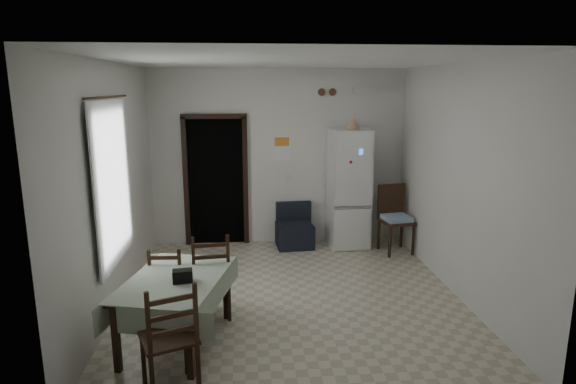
{
  "coord_description": "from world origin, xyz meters",
  "views": [
    {
      "loc": [
        -0.54,
        -5.67,
        2.62
      ],
      "look_at": [
        0.0,
        0.5,
        1.25
      ],
      "focal_mm": 30.0,
      "sensor_mm": 36.0,
      "label": 1
    }
  ],
  "objects_px": {
    "fridge": "(349,189)",
    "corner_chair": "(397,220)",
    "dining_chair_far_right": "(211,274)",
    "dining_chair_near_head": "(169,336)",
    "navy_seat": "(295,226)",
    "dining_chair_far_left": "(169,282)",
    "dining_table": "(177,310)"
  },
  "relations": [
    {
      "from": "dining_chair_far_left",
      "to": "dining_table",
      "type": "bearing_deg",
      "value": 108.79
    },
    {
      "from": "fridge",
      "to": "dining_chair_far_left",
      "type": "xyz_separation_m",
      "value": [
        -2.57,
        -2.4,
        -0.53
      ]
    },
    {
      "from": "navy_seat",
      "to": "dining_chair_far_left",
      "type": "height_order",
      "value": "dining_chair_far_left"
    },
    {
      "from": "navy_seat",
      "to": "dining_chair_far_left",
      "type": "relative_size",
      "value": 0.81
    },
    {
      "from": "dining_table",
      "to": "dining_chair_near_head",
      "type": "relative_size",
      "value": 1.31
    },
    {
      "from": "fridge",
      "to": "dining_table",
      "type": "bearing_deg",
      "value": -132.27
    },
    {
      "from": "dining_chair_far_left",
      "to": "navy_seat",
      "type": "bearing_deg",
      "value": -122.55
    },
    {
      "from": "fridge",
      "to": "corner_chair",
      "type": "height_order",
      "value": "fridge"
    },
    {
      "from": "corner_chair",
      "to": "dining_table",
      "type": "distance_m",
      "value": 4.01
    },
    {
      "from": "fridge",
      "to": "navy_seat",
      "type": "distance_m",
      "value": 1.08
    },
    {
      "from": "dining_chair_far_right",
      "to": "dining_chair_near_head",
      "type": "distance_m",
      "value": 1.44
    },
    {
      "from": "dining_chair_far_left",
      "to": "dining_chair_far_right",
      "type": "relative_size",
      "value": 0.87
    },
    {
      "from": "dining_table",
      "to": "dining_chair_far_left",
      "type": "xyz_separation_m",
      "value": [
        -0.16,
        0.55,
        0.09
      ]
    },
    {
      "from": "corner_chair",
      "to": "dining_chair_far_right",
      "type": "xyz_separation_m",
      "value": [
        -2.79,
        -1.94,
        -0.03
      ]
    },
    {
      "from": "dining_chair_far_right",
      "to": "dining_chair_far_left",
      "type": "bearing_deg",
      "value": -1.83
    },
    {
      "from": "navy_seat",
      "to": "dining_chair_near_head",
      "type": "xyz_separation_m",
      "value": [
        -1.47,
        -3.77,
        0.17
      ]
    },
    {
      "from": "corner_chair",
      "to": "dining_table",
      "type": "xyz_separation_m",
      "value": [
        -3.1,
        -2.53,
        -0.18
      ]
    },
    {
      "from": "navy_seat",
      "to": "dining_chair_far_left",
      "type": "xyz_separation_m",
      "value": [
        -1.68,
        -2.4,
        0.09
      ]
    },
    {
      "from": "dining_table",
      "to": "dining_chair_far_right",
      "type": "xyz_separation_m",
      "value": [
        0.31,
        0.59,
        0.15
      ]
    },
    {
      "from": "corner_chair",
      "to": "dining_chair_far_left",
      "type": "distance_m",
      "value": 3.82
    },
    {
      "from": "navy_seat",
      "to": "dining_chair_far_right",
      "type": "height_order",
      "value": "dining_chair_far_right"
    },
    {
      "from": "dining_table",
      "to": "dining_chair_far_left",
      "type": "height_order",
      "value": "dining_chair_far_left"
    },
    {
      "from": "dining_chair_far_left",
      "to": "dining_chair_near_head",
      "type": "distance_m",
      "value": 1.4
    },
    {
      "from": "corner_chair",
      "to": "dining_chair_far_right",
      "type": "distance_m",
      "value": 3.4
    },
    {
      "from": "fridge",
      "to": "dining_chair_near_head",
      "type": "height_order",
      "value": "fridge"
    },
    {
      "from": "fridge",
      "to": "dining_chair_far_left",
      "type": "height_order",
      "value": "fridge"
    },
    {
      "from": "navy_seat",
      "to": "dining_chair_far_right",
      "type": "bearing_deg",
      "value": -121.11
    },
    {
      "from": "dining_table",
      "to": "fridge",
      "type": "bearing_deg",
      "value": 64.51
    },
    {
      "from": "dining_chair_far_right",
      "to": "dining_chair_near_head",
      "type": "relative_size",
      "value": 0.97
    },
    {
      "from": "dining_chair_far_left",
      "to": "dining_chair_far_right",
      "type": "bearing_deg",
      "value": -172.8
    },
    {
      "from": "dining_chair_far_left",
      "to": "dining_chair_near_head",
      "type": "xyz_separation_m",
      "value": [
        0.21,
        -1.38,
        0.08
      ]
    },
    {
      "from": "fridge",
      "to": "corner_chair",
      "type": "xyz_separation_m",
      "value": [
        0.7,
        -0.42,
        -0.43
      ]
    }
  ]
}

